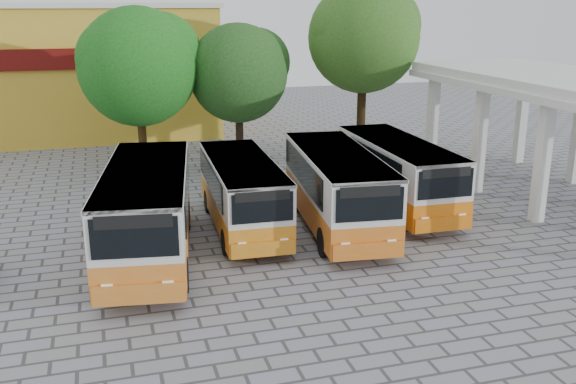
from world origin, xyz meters
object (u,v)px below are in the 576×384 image
object	(u,v)px
bus_far_right	(398,171)
bus_centre_right	(337,185)
bus_centre_left	(242,190)
bus_far_left	(147,208)

from	to	relation	value
bus_far_right	bus_centre_right	bearing A→B (deg)	-153.07
bus_centre_left	bus_far_right	world-z (taller)	bus_far_right
bus_far_left	bus_far_right	world-z (taller)	bus_far_left
bus_far_left	bus_far_right	xyz separation A→B (m)	(10.34, 2.66, -0.15)
bus_centre_left	bus_centre_right	size ratio (longest dim) A/B	0.89
bus_far_left	bus_centre_left	xyz separation A→B (m)	(3.63, 1.96, -0.24)
bus_far_left	bus_centre_right	distance (m)	7.15
bus_far_left	bus_centre_right	size ratio (longest dim) A/B	1.06
bus_far_left	bus_centre_left	size ratio (longest dim) A/B	1.18
bus_far_left	bus_centre_right	bearing A→B (deg)	17.09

